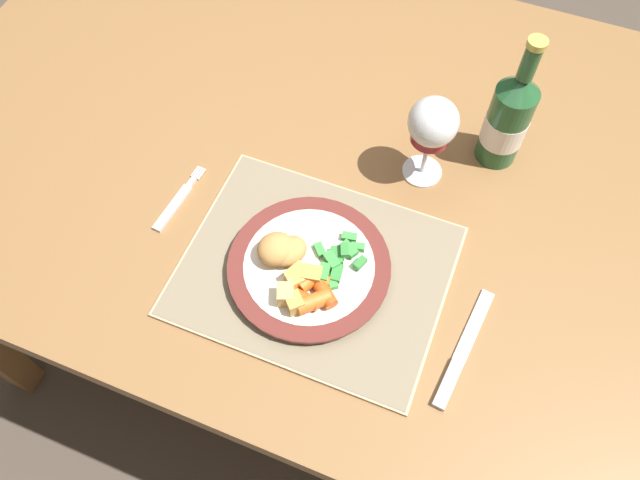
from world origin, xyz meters
name	(u,v)px	position (x,y,z in m)	size (l,w,h in m)	color
ground_plane	(347,334)	(0.00, 0.00, 0.00)	(6.00, 6.00, 0.00)	#4C4238
dining_table	(362,189)	(0.00, 0.00, 0.66)	(1.52, 0.93, 0.74)	olive
placemat	(312,270)	(0.00, -0.21, 0.74)	(0.37, 0.30, 0.01)	tan
dinner_plate	(309,267)	(-0.01, -0.22, 0.76)	(0.23, 0.23, 0.02)	white
breaded_croquettes	(281,250)	(-0.05, -0.22, 0.78)	(0.09, 0.08, 0.04)	tan
green_beans_pile	(338,259)	(0.03, -0.20, 0.77)	(0.08, 0.09, 0.02)	#4CA84C
glazed_carrots	(313,292)	(0.02, -0.26, 0.78)	(0.07, 0.07, 0.02)	#CC5119
fork	(176,203)	(-0.24, -0.18, 0.74)	(0.03, 0.13, 0.01)	silver
table_knife	(460,358)	(0.23, -0.26, 0.74)	(0.04, 0.19, 0.01)	silver
wine_glass	(433,126)	(0.09, 0.01, 0.85)	(0.07, 0.07, 0.16)	silver
bottle	(508,119)	(0.19, 0.09, 0.82)	(0.07, 0.07, 0.23)	#23562D
roast_potatoes	(298,285)	(-0.01, -0.26, 0.78)	(0.05, 0.08, 0.03)	gold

